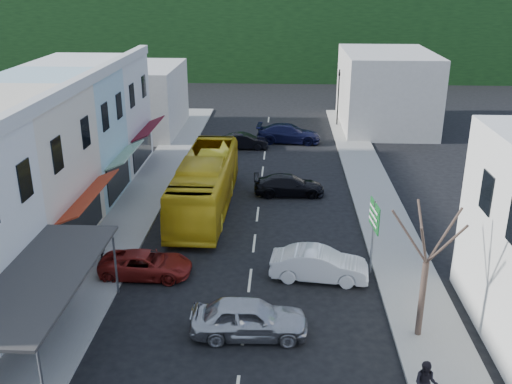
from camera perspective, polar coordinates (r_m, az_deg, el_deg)
name	(u,v)px	position (r m, az deg, el deg)	size (l,w,h in m)	color
ground	(250,280)	(27.41, -0.61, -8.81)	(120.00, 120.00, 0.00)	black
sidewalk_left	(143,199)	(37.44, -11.24, -0.65)	(3.00, 52.00, 0.15)	gray
sidewalk_right	(377,203)	(36.86, 12.04, -1.07)	(3.00, 52.00, 0.15)	gray
shopfront_row	(25,164)	(33.36, -22.08, 2.64)	(8.25, 30.00, 8.00)	silver
distant_block_left	(135,99)	(53.56, -11.97, 9.08)	(8.00, 10.00, 6.00)	#B7B2A8
distant_block_right	(386,90)	(55.52, 12.84, 9.95)	(8.00, 12.00, 7.00)	#B7B2A8
hillside	(265,23)	(89.15, 0.94, 16.52)	(80.00, 26.00, 14.00)	black
bus	(205,186)	(34.84, -5.11, 0.62)	(2.50, 11.60, 3.10)	yellow
car_silver	(249,320)	(23.29, -0.68, -12.69)	(1.80, 4.40, 1.40)	#AFAFB4
car_white	(319,266)	(27.36, 6.33, -7.33)	(1.80, 4.40, 1.40)	white
car_red	(146,263)	(27.96, -10.96, -6.95)	(1.90, 4.60, 1.40)	maroon
car_black_near	(289,185)	(37.41, 3.32, 0.74)	(1.84, 4.50, 1.40)	black
car_black_far	(245,140)	(47.48, -1.16, 5.18)	(1.80, 4.40, 1.40)	black
car_navy_far	(289,134)	(49.37, 3.28, 5.76)	(1.84, 4.50, 1.40)	black
pedestrian_left	(101,244)	(29.63, -15.20, -5.02)	(0.60, 0.40, 1.70)	black
pedestrian_right	(426,383)	(20.59, 16.62, -17.82)	(0.70, 0.44, 1.70)	black
direction_sign	(373,238)	(27.69, 11.60, -4.50)	(0.35, 1.72, 3.81)	#135C22
street_tree	(426,263)	(22.76, 16.65, -6.79)	(2.47, 2.47, 6.69)	#392A23
traffic_signal	(338,98)	(54.92, 8.21, 9.27)	(0.63, 1.11, 5.37)	black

